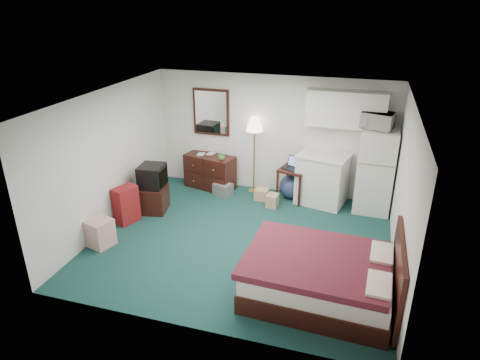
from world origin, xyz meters
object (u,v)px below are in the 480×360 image
(desk, at_px, (293,184))
(suitcase, at_px, (126,205))
(dresser, at_px, (210,172))
(fridge, at_px, (376,171))
(floor_lamp, at_px, (254,156))
(kitchen_counter, at_px, (322,180))
(tv_stand, at_px, (153,199))
(bed, at_px, (319,277))

(desk, distance_m, suitcase, 3.37)
(dresser, bearing_deg, suitcase, -102.18)
(fridge, bearing_deg, floor_lamp, 178.36)
(kitchen_counter, xyz_separation_m, fridge, (1.01, -0.03, 0.32))
(kitchen_counter, bearing_deg, dresser, -169.17)
(tv_stand, bearing_deg, fridge, 6.16)
(dresser, xyz_separation_m, kitchen_counter, (2.45, -0.07, 0.14))
(floor_lamp, height_order, suitcase, floor_lamp)
(fridge, bearing_deg, desk, -177.92)
(tv_stand, bearing_deg, bed, -37.61)
(kitchen_counter, distance_m, suitcase, 3.89)
(desk, height_order, suitcase, suitcase)
(desk, height_order, tv_stand, desk)
(dresser, height_order, bed, dresser)
(desk, relative_size, fridge, 0.42)
(kitchen_counter, bearing_deg, fridge, 10.76)
(kitchen_counter, distance_m, bed, 3.06)
(tv_stand, bearing_deg, kitchen_counter, 11.68)
(fridge, xyz_separation_m, suitcase, (-4.40, -1.85, -0.48))
(floor_lamp, bearing_deg, kitchen_counter, -5.45)
(floor_lamp, distance_m, fridge, 2.48)
(desk, xyz_separation_m, tv_stand, (-2.55, -1.29, -0.09))
(desk, xyz_separation_m, suitcase, (-2.82, -1.86, 0.01))
(dresser, height_order, desk, dresser)
(tv_stand, bearing_deg, dresser, 52.66)
(fridge, bearing_deg, bed, -100.47)
(kitchen_counter, relative_size, fridge, 0.61)
(tv_stand, bearing_deg, floor_lamp, 30.04)
(dresser, height_order, suitcase, dresser)
(dresser, relative_size, bed, 0.55)
(floor_lamp, xyz_separation_m, kitchen_counter, (1.47, -0.14, -0.32))
(desk, bearing_deg, floor_lamp, -177.06)
(dresser, xyz_separation_m, floor_lamp, (0.98, 0.07, 0.45))
(dresser, xyz_separation_m, fridge, (3.46, -0.10, 0.46))
(bed, bearing_deg, tv_stand, 156.28)
(desk, bearing_deg, fridge, 13.20)
(desk, distance_m, tv_stand, 2.86)
(desk, bearing_deg, kitchen_counter, 15.78)
(tv_stand, height_order, suitcase, suitcase)
(suitcase, bearing_deg, tv_stand, 84.96)
(kitchen_counter, height_order, suitcase, kitchen_counter)
(desk, height_order, fridge, fridge)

